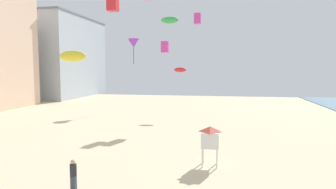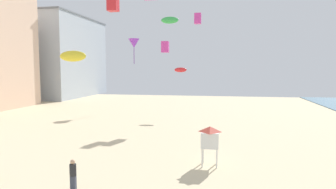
{
  "view_description": "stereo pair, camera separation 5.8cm",
  "coord_description": "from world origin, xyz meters",
  "px_view_note": "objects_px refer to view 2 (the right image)",
  "views": [
    {
      "loc": [
        6.87,
        -7.06,
        6.24
      ],
      "look_at": [
        2.9,
        15.13,
        4.24
      ],
      "focal_mm": 31.75,
      "sensor_mm": 36.0,
      "label": 1
    },
    {
      "loc": [
        6.93,
        -7.05,
        6.24
      ],
      "look_at": [
        2.9,
        15.13,
        4.24
      ],
      "focal_mm": 31.75,
      "sensor_mm": 36.0,
      "label": 2
    }
  ],
  "objects_px": {
    "kite_flyer": "(73,173)",
    "kite_yellow_parafoil": "(73,56)",
    "kite_red_box": "(113,3)",
    "lifeguard_stand": "(210,137)",
    "kite_green_parafoil_2": "(170,20)",
    "kite_magenta_box_3": "(165,47)",
    "kite_red_parafoil": "(181,70)",
    "kite_purple_delta": "(134,43)",
    "kite_magenta_box": "(198,19)"
  },
  "relations": [
    {
      "from": "kite_flyer",
      "to": "kite_yellow_parafoil",
      "type": "height_order",
      "value": "kite_yellow_parafoil"
    },
    {
      "from": "kite_red_box",
      "to": "kite_yellow_parafoil",
      "type": "bearing_deg",
      "value": -160.94
    },
    {
      "from": "lifeguard_stand",
      "to": "kite_green_parafoil_2",
      "type": "distance_m",
      "value": 11.59
    },
    {
      "from": "kite_yellow_parafoil",
      "to": "kite_magenta_box_3",
      "type": "height_order",
      "value": "kite_magenta_box_3"
    },
    {
      "from": "lifeguard_stand",
      "to": "kite_red_box",
      "type": "distance_m",
      "value": 17.67
    },
    {
      "from": "kite_flyer",
      "to": "kite_red_parafoil",
      "type": "xyz_separation_m",
      "value": [
        2.01,
        25.12,
        5.11
      ]
    },
    {
      "from": "kite_yellow_parafoil",
      "to": "kite_purple_delta",
      "type": "bearing_deg",
      "value": 86.77
    },
    {
      "from": "kite_red_parafoil",
      "to": "kite_magenta_box_3",
      "type": "xyz_separation_m",
      "value": [
        -0.98,
        -5.6,
        2.6
      ]
    },
    {
      "from": "lifeguard_stand",
      "to": "kite_magenta_box",
      "type": "height_order",
      "value": "kite_magenta_box"
    },
    {
      "from": "kite_flyer",
      "to": "kite_purple_delta",
      "type": "relative_size",
      "value": 0.42
    },
    {
      "from": "kite_green_parafoil_2",
      "to": "kite_flyer",
      "type": "bearing_deg",
      "value": -103.3
    },
    {
      "from": "kite_flyer",
      "to": "kite_green_parafoil_2",
      "type": "bearing_deg",
      "value": -76.72
    },
    {
      "from": "kite_yellow_parafoil",
      "to": "kite_red_box",
      "type": "distance_m",
      "value": 6.56
    },
    {
      "from": "lifeguard_stand",
      "to": "kite_flyer",
      "type": "bearing_deg",
      "value": -157.04
    },
    {
      "from": "kite_yellow_parafoil",
      "to": "kite_magenta_box_3",
      "type": "relative_size",
      "value": 2.22
    },
    {
      "from": "kite_purple_delta",
      "to": "kite_magenta_box_3",
      "type": "bearing_deg",
      "value": -58.4
    },
    {
      "from": "kite_flyer",
      "to": "kite_yellow_parafoil",
      "type": "xyz_separation_m",
      "value": [
        -7.1,
        13.7,
        6.5
      ]
    },
    {
      "from": "kite_green_parafoil_2",
      "to": "kite_red_box",
      "type": "bearing_deg",
      "value": 155.09
    },
    {
      "from": "kite_magenta_box_3",
      "to": "kite_purple_delta",
      "type": "bearing_deg",
      "value": 121.6
    },
    {
      "from": "kite_yellow_parafoil",
      "to": "kite_green_parafoil_2",
      "type": "height_order",
      "value": "kite_green_parafoil_2"
    },
    {
      "from": "kite_magenta_box",
      "to": "kite_yellow_parafoil",
      "type": "bearing_deg",
      "value": -133.23
    },
    {
      "from": "kite_red_parafoil",
      "to": "kite_purple_delta",
      "type": "xyz_separation_m",
      "value": [
        -8.13,
        6.02,
        4.05
      ]
    },
    {
      "from": "lifeguard_stand",
      "to": "kite_green_parafoil_2",
      "type": "relative_size",
      "value": 1.68
    },
    {
      "from": "kite_flyer",
      "to": "kite_magenta_box_3",
      "type": "relative_size",
      "value": 1.32
    },
    {
      "from": "kite_magenta_box",
      "to": "kite_green_parafoil_2",
      "type": "relative_size",
      "value": 0.89
    },
    {
      "from": "kite_flyer",
      "to": "kite_red_box",
      "type": "xyz_separation_m",
      "value": [
        -3.36,
        14.99,
        11.73
      ]
    },
    {
      "from": "kite_flyer",
      "to": "kite_magenta_box",
      "type": "xyz_separation_m",
      "value": [
        4.16,
        25.67,
        11.74
      ]
    },
    {
      "from": "kite_flyer",
      "to": "kite_magenta_box_3",
      "type": "height_order",
      "value": "kite_magenta_box_3"
    },
    {
      "from": "kite_flyer",
      "to": "kite_red_parafoil",
      "type": "relative_size",
      "value": 1.02
    },
    {
      "from": "kite_magenta_box_3",
      "to": "kite_red_parafoil",
      "type": "bearing_deg",
      "value": 80.11
    },
    {
      "from": "kite_flyer",
      "to": "kite_purple_delta",
      "type": "distance_m",
      "value": 33.02
    },
    {
      "from": "kite_yellow_parafoil",
      "to": "kite_green_parafoil_2",
      "type": "xyz_separation_m",
      "value": [
        9.96,
        -1.59,
        2.95
      ]
    },
    {
      "from": "kite_flyer",
      "to": "kite_purple_delta",
      "type": "bearing_deg",
      "value": -52.3
    },
    {
      "from": "kite_red_parafoil",
      "to": "kite_green_parafoil_2",
      "type": "bearing_deg",
      "value": -86.24
    },
    {
      "from": "lifeguard_stand",
      "to": "kite_purple_delta",
      "type": "distance_m",
      "value": 30.02
    },
    {
      "from": "kite_red_parafoil",
      "to": "kite_red_box",
      "type": "relative_size",
      "value": 1.03
    },
    {
      "from": "kite_red_box",
      "to": "kite_magenta_box_3",
      "type": "bearing_deg",
      "value": 45.9
    },
    {
      "from": "kite_flyer",
      "to": "kite_green_parafoil_2",
      "type": "relative_size",
      "value": 1.08
    },
    {
      "from": "kite_red_parafoil",
      "to": "kite_green_parafoil_2",
      "type": "relative_size",
      "value": 1.06
    },
    {
      "from": "kite_magenta_box",
      "to": "kite_purple_delta",
      "type": "relative_size",
      "value": 0.35
    },
    {
      "from": "kite_magenta_box",
      "to": "kite_red_box",
      "type": "bearing_deg",
      "value": -125.12
    },
    {
      "from": "kite_flyer",
      "to": "kite_yellow_parafoil",
      "type": "relative_size",
      "value": 0.59
    },
    {
      "from": "kite_green_parafoil_2",
      "to": "kite_purple_delta",
      "type": "bearing_deg",
      "value": 115.26
    },
    {
      "from": "kite_yellow_parafoil",
      "to": "kite_purple_delta",
      "type": "distance_m",
      "value": 17.67
    },
    {
      "from": "lifeguard_stand",
      "to": "kite_magenta_box_3",
      "type": "height_order",
      "value": "kite_magenta_box_3"
    },
    {
      "from": "lifeguard_stand",
      "to": "kite_yellow_parafoil",
      "type": "distance_m",
      "value": 17.1
    },
    {
      "from": "kite_magenta_box_3",
      "to": "kite_purple_delta",
      "type": "relative_size",
      "value": 0.32
    },
    {
      "from": "kite_green_parafoil_2",
      "to": "kite_yellow_parafoil",
      "type": "bearing_deg",
      "value": 170.92
    },
    {
      "from": "kite_magenta_box",
      "to": "kite_magenta_box_3",
      "type": "xyz_separation_m",
      "value": [
        -3.13,
        -6.16,
        -4.03
      ]
    },
    {
      "from": "kite_red_parafoil",
      "to": "kite_purple_delta",
      "type": "height_order",
      "value": "kite_purple_delta"
    }
  ]
}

